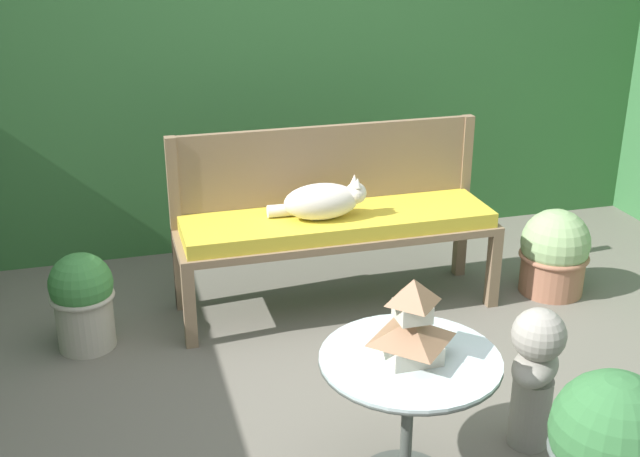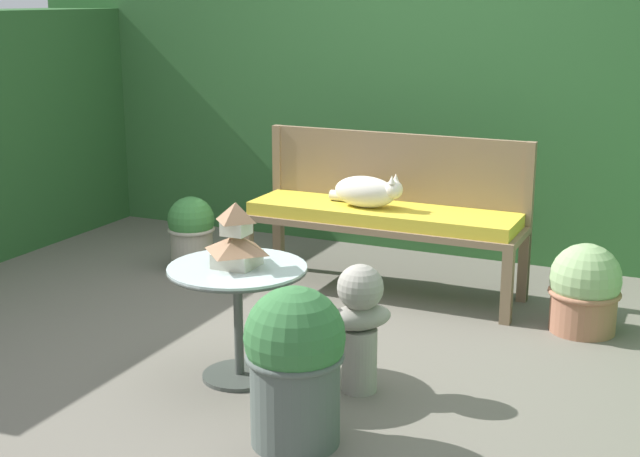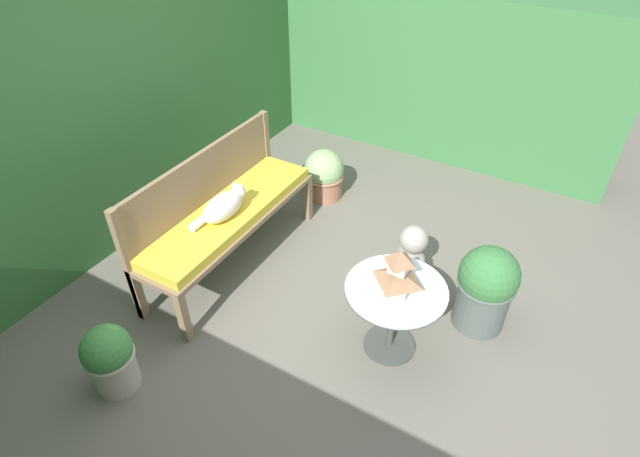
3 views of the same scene
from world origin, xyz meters
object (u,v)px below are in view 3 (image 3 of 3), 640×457
(cat, at_px, (223,206))
(potted_plant_path_edge, at_px, (324,175))
(garden_bust, at_px, (412,256))
(potted_plant_table_far, at_px, (110,358))
(patio_table, at_px, (395,302))
(potted_plant_bench_left, at_px, (486,287))
(pagoda_birdhouse, at_px, (398,273))
(garden_bench, at_px, (230,217))

(cat, bearing_deg, potted_plant_path_edge, -2.85)
(garden_bust, distance_m, potted_plant_table_far, 2.15)
(patio_table, xyz_separation_m, potted_plant_path_edge, (1.39, 1.31, -0.20))
(cat, relative_size, potted_plant_path_edge, 1.03)
(potted_plant_bench_left, bearing_deg, potted_plant_path_edge, 63.92)
(pagoda_birdhouse, relative_size, potted_plant_bench_left, 0.46)
(pagoda_birdhouse, height_order, potted_plant_table_far, pagoda_birdhouse)
(cat, bearing_deg, potted_plant_table_far, -176.16)
(patio_table, height_order, pagoda_birdhouse, pagoda_birdhouse)
(patio_table, distance_m, pagoda_birdhouse, 0.25)
(garden_bench, relative_size, potted_plant_table_far, 3.42)
(patio_table, relative_size, pagoda_birdhouse, 2.14)
(garden_bench, height_order, garden_bust, garden_bust)
(garden_bench, height_order, cat, cat)
(patio_table, xyz_separation_m, potted_plant_table_far, (-1.15, 1.38, -0.18))
(potted_plant_bench_left, bearing_deg, potted_plant_table_far, 132.19)
(garden_bench, relative_size, potted_plant_path_edge, 3.47)
(garden_bench, distance_m, potted_plant_bench_left, 1.96)
(garden_bench, bearing_deg, potted_plant_path_edge, -6.84)
(patio_table, height_order, potted_plant_table_far, patio_table)
(potted_plant_bench_left, xyz_separation_m, potted_plant_path_edge, (0.87, 1.77, -0.11))
(garden_bench, xyz_separation_m, potted_plant_bench_left, (0.35, -1.92, -0.12))
(potted_plant_table_far, bearing_deg, cat, 1.86)
(pagoda_birdhouse, xyz_separation_m, potted_plant_bench_left, (0.52, -0.46, -0.34))
(pagoda_birdhouse, relative_size, potted_plant_path_edge, 0.62)
(patio_table, xyz_separation_m, pagoda_birdhouse, (-0.00, 0.00, 0.25))
(potted_plant_bench_left, bearing_deg, pagoda_birdhouse, 138.64)
(patio_table, height_order, garden_bust, garden_bust)
(potted_plant_table_far, bearing_deg, potted_plant_path_edge, -1.61)
(cat, bearing_deg, garden_bench, 22.51)
(pagoda_birdhouse, relative_size, potted_plant_table_far, 0.62)
(cat, height_order, patio_table, cat)
(cat, height_order, garden_bust, cat)
(potted_plant_bench_left, bearing_deg, cat, 103.42)
(cat, distance_m, patio_table, 1.44)
(garden_bench, bearing_deg, pagoda_birdhouse, -96.60)
(patio_table, bearing_deg, potted_plant_bench_left, -41.36)
(garden_bust, xyz_separation_m, potted_plant_path_edge, (0.82, 1.21, -0.11))
(patio_table, height_order, potted_plant_bench_left, potted_plant_bench_left)
(garden_bust, bearing_deg, pagoda_birdhouse, 145.34)
(cat, distance_m, potted_plant_bench_left, 1.96)
(cat, distance_m, pagoda_birdhouse, 1.43)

